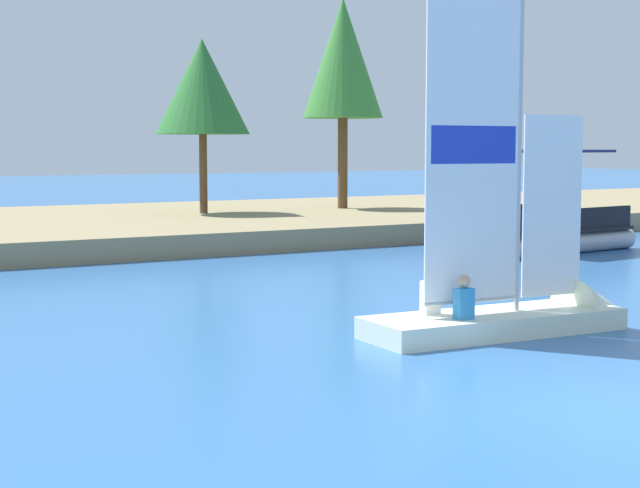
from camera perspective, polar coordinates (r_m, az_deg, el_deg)
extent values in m
plane|color=#2D609E|center=(12.05, 16.39, -9.19)|extent=(200.00, 200.00, 0.00)
cube|color=#897A56|center=(34.01, -16.11, 0.77)|extent=(80.00, 15.51, 0.66)
cylinder|color=brown|center=(36.17, -6.66, 3.99)|extent=(0.28, 0.28, 2.83)
cone|color=#286B2D|center=(36.23, -6.72, 8.90)|extent=(3.36, 3.36, 3.36)
cylinder|color=brown|center=(38.93, 1.30, 4.62)|extent=(0.38, 0.38, 3.49)
cone|color=#387F33|center=(39.07, 1.31, 10.55)|extent=(3.09, 3.09, 4.58)
cube|color=silver|center=(16.51, 9.89, -4.46)|extent=(4.50, 1.66, 0.35)
cone|color=silver|center=(17.92, 15.53, -3.79)|extent=(1.18, 1.33, 1.26)
cylinder|color=#B7B7BC|center=(16.54, 11.29, 6.19)|extent=(0.08, 0.08, 5.77)
cube|color=white|center=(15.99, 8.75, 5.68)|extent=(1.80, 0.14, 4.95)
cube|color=#1E33B2|center=(15.99, 8.75, 5.61)|extent=(1.62, 0.13, 0.59)
cube|color=white|center=(17.02, 13.08, 2.13)|extent=(1.22, 0.10, 2.99)
cylinder|color=#B7B7BC|center=(16.17, 8.62, -3.22)|extent=(1.80, 0.17, 0.06)
cube|color=#338CCC|center=(15.71, 8.19, -3.39)|extent=(0.29, 0.22, 0.49)
sphere|color=tan|center=(15.66, 8.21, -2.11)|extent=(0.20, 0.20, 0.20)
cube|color=silver|center=(16.09, 6.30, -3.06)|extent=(0.29, 0.22, 0.54)
sphere|color=tan|center=(16.03, 6.31, -1.71)|extent=(0.20, 0.20, 0.20)
cylinder|color=#B2B2B7|center=(30.52, 11.02, 0.31)|extent=(5.61, 1.26, 0.60)
cylinder|color=#B2B2B7|center=(29.26, 13.94, 0.03)|extent=(5.61, 1.26, 0.60)
cube|color=black|center=(29.85, 12.46, 0.85)|extent=(5.62, 3.21, 0.10)
cube|color=black|center=(30.60, 10.76, 1.65)|extent=(5.11, 0.71, 0.60)
cube|color=black|center=(29.08, 14.28, 1.38)|extent=(5.11, 0.71, 0.60)
cylinder|color=#B2B2B7|center=(31.09, 14.48, 3.08)|extent=(0.06, 0.06, 2.17)
cylinder|color=#B2B2B7|center=(28.52, 10.35, 2.96)|extent=(0.06, 0.06, 2.17)
cube|color=#1E234C|center=(29.76, 12.55, 5.19)|extent=(4.04, 2.76, 0.08)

